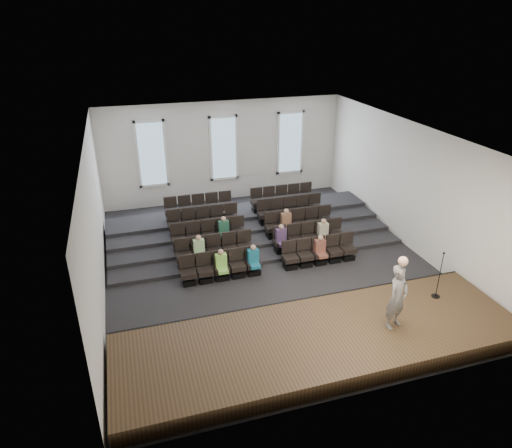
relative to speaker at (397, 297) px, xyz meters
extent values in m
plane|color=black|center=(-2.11, 5.36, -1.49)|extent=(14.00, 14.00, 0.00)
cube|color=white|center=(-2.11, 5.36, 3.52)|extent=(12.00, 14.00, 0.02)
cube|color=silver|center=(-2.11, 12.38, 1.01)|extent=(12.00, 0.04, 5.00)
cube|color=silver|center=(-2.11, -1.66, 1.01)|extent=(12.00, 0.04, 5.00)
cube|color=silver|center=(-8.13, 5.36, 1.01)|extent=(0.04, 14.00, 5.00)
cube|color=silver|center=(3.91, 5.36, 1.01)|extent=(0.04, 14.00, 5.00)
cube|color=#48331E|center=(-2.11, 0.26, -1.24)|extent=(11.80, 3.60, 0.50)
cube|color=black|center=(-2.11, 2.03, -1.24)|extent=(11.80, 0.06, 0.52)
cube|color=black|center=(-2.11, 7.69, -1.42)|extent=(11.80, 4.80, 0.15)
cube|color=black|center=(-2.11, 8.21, -1.34)|extent=(11.80, 3.75, 0.30)
cube|color=black|center=(-2.11, 8.74, -1.27)|extent=(11.80, 2.70, 0.45)
cube|color=black|center=(-2.11, 9.26, -1.19)|extent=(11.80, 1.65, 0.60)
cube|color=black|center=(-5.24, 4.76, -1.39)|extent=(0.47, 0.43, 0.20)
cube|color=black|center=(-5.24, 4.76, -1.08)|extent=(0.55, 0.50, 0.19)
cube|color=black|center=(-5.24, 4.97, -0.67)|extent=(0.55, 0.08, 0.50)
cube|color=black|center=(-4.64, 4.76, -1.39)|extent=(0.47, 0.43, 0.20)
cube|color=black|center=(-4.64, 4.76, -1.08)|extent=(0.55, 0.50, 0.19)
cube|color=black|center=(-4.64, 4.97, -0.67)|extent=(0.55, 0.08, 0.50)
cube|color=black|center=(-4.04, 4.76, -1.39)|extent=(0.47, 0.43, 0.20)
cube|color=black|center=(-4.04, 4.76, -1.08)|extent=(0.55, 0.50, 0.19)
cube|color=black|center=(-4.04, 4.97, -0.67)|extent=(0.55, 0.08, 0.50)
cube|color=black|center=(-3.44, 4.76, -1.39)|extent=(0.47, 0.43, 0.20)
cube|color=black|center=(-3.44, 4.76, -1.08)|extent=(0.55, 0.50, 0.19)
cube|color=black|center=(-3.44, 4.97, -0.67)|extent=(0.55, 0.08, 0.50)
cube|color=black|center=(-2.84, 4.76, -1.39)|extent=(0.47, 0.43, 0.20)
cube|color=black|center=(-2.84, 4.76, -1.08)|extent=(0.55, 0.50, 0.19)
cube|color=black|center=(-2.84, 4.97, -0.67)|extent=(0.55, 0.08, 0.50)
cube|color=black|center=(-1.39, 4.76, -1.39)|extent=(0.47, 0.43, 0.20)
cube|color=black|center=(-1.39, 4.76, -1.08)|extent=(0.55, 0.50, 0.19)
cube|color=black|center=(-1.39, 4.97, -0.67)|extent=(0.55, 0.08, 0.50)
cube|color=black|center=(-0.79, 4.76, -1.39)|extent=(0.47, 0.43, 0.20)
cube|color=black|center=(-0.79, 4.76, -1.08)|extent=(0.55, 0.50, 0.19)
cube|color=black|center=(-0.79, 4.97, -0.67)|extent=(0.55, 0.08, 0.50)
cube|color=black|center=(-0.19, 4.76, -1.39)|extent=(0.47, 0.43, 0.20)
cube|color=black|center=(-0.19, 4.76, -1.08)|extent=(0.55, 0.50, 0.19)
cube|color=black|center=(-0.19, 4.97, -0.67)|extent=(0.55, 0.08, 0.50)
cube|color=black|center=(0.41, 4.76, -1.39)|extent=(0.47, 0.43, 0.20)
cube|color=black|center=(0.41, 4.76, -1.08)|extent=(0.55, 0.50, 0.19)
cube|color=black|center=(0.41, 4.97, -0.67)|extent=(0.55, 0.08, 0.50)
cube|color=black|center=(1.01, 4.76, -1.39)|extent=(0.47, 0.43, 0.20)
cube|color=black|center=(1.01, 4.76, -1.08)|extent=(0.55, 0.50, 0.19)
cube|color=black|center=(1.01, 4.97, -0.67)|extent=(0.55, 0.08, 0.50)
cube|color=black|center=(-5.24, 5.81, -1.24)|extent=(0.47, 0.43, 0.20)
cube|color=black|center=(-5.24, 5.81, -0.93)|extent=(0.55, 0.50, 0.19)
cube|color=black|center=(-5.24, 6.02, -0.52)|extent=(0.55, 0.08, 0.50)
cube|color=black|center=(-4.64, 5.81, -1.24)|extent=(0.47, 0.43, 0.20)
cube|color=black|center=(-4.64, 5.81, -0.93)|extent=(0.55, 0.50, 0.19)
cube|color=black|center=(-4.64, 6.02, -0.52)|extent=(0.55, 0.08, 0.50)
cube|color=black|center=(-4.04, 5.81, -1.24)|extent=(0.47, 0.43, 0.20)
cube|color=black|center=(-4.04, 5.81, -0.93)|extent=(0.55, 0.50, 0.19)
cube|color=black|center=(-4.04, 6.02, -0.52)|extent=(0.55, 0.08, 0.50)
cube|color=black|center=(-3.44, 5.81, -1.24)|extent=(0.47, 0.43, 0.20)
cube|color=black|center=(-3.44, 5.81, -0.93)|extent=(0.55, 0.50, 0.19)
cube|color=black|center=(-3.44, 6.02, -0.52)|extent=(0.55, 0.08, 0.50)
cube|color=black|center=(-2.84, 5.81, -1.24)|extent=(0.47, 0.43, 0.20)
cube|color=black|center=(-2.84, 5.81, -0.93)|extent=(0.55, 0.50, 0.19)
cube|color=black|center=(-2.84, 6.02, -0.52)|extent=(0.55, 0.08, 0.50)
cube|color=black|center=(-1.39, 5.81, -1.24)|extent=(0.47, 0.43, 0.20)
cube|color=black|center=(-1.39, 5.81, -0.93)|extent=(0.55, 0.50, 0.19)
cube|color=black|center=(-1.39, 6.02, -0.52)|extent=(0.55, 0.08, 0.50)
cube|color=black|center=(-0.79, 5.81, -1.24)|extent=(0.47, 0.43, 0.20)
cube|color=black|center=(-0.79, 5.81, -0.93)|extent=(0.55, 0.50, 0.19)
cube|color=black|center=(-0.79, 6.02, -0.52)|extent=(0.55, 0.08, 0.50)
cube|color=black|center=(-0.19, 5.81, -1.24)|extent=(0.47, 0.43, 0.20)
cube|color=black|center=(-0.19, 5.81, -0.93)|extent=(0.55, 0.50, 0.19)
cube|color=black|center=(-0.19, 6.02, -0.52)|extent=(0.55, 0.08, 0.50)
cube|color=black|center=(0.41, 5.81, -1.24)|extent=(0.47, 0.43, 0.20)
cube|color=black|center=(0.41, 5.81, -0.93)|extent=(0.55, 0.50, 0.19)
cube|color=black|center=(0.41, 6.02, -0.52)|extent=(0.55, 0.08, 0.50)
cube|color=black|center=(1.01, 5.81, -1.24)|extent=(0.47, 0.43, 0.20)
cube|color=black|center=(1.01, 5.81, -0.93)|extent=(0.55, 0.50, 0.19)
cube|color=black|center=(1.01, 6.02, -0.52)|extent=(0.55, 0.08, 0.50)
cube|color=black|center=(-5.24, 6.86, -1.09)|extent=(0.47, 0.42, 0.20)
cube|color=black|center=(-5.24, 6.86, -0.78)|extent=(0.55, 0.50, 0.19)
cube|color=black|center=(-5.24, 7.07, -0.37)|extent=(0.55, 0.08, 0.50)
cube|color=black|center=(-4.64, 6.86, -1.09)|extent=(0.47, 0.42, 0.20)
cube|color=black|center=(-4.64, 6.86, -0.78)|extent=(0.55, 0.50, 0.19)
cube|color=black|center=(-4.64, 7.07, -0.37)|extent=(0.55, 0.08, 0.50)
cube|color=black|center=(-4.04, 6.86, -1.09)|extent=(0.47, 0.42, 0.20)
cube|color=black|center=(-4.04, 6.86, -0.78)|extent=(0.55, 0.50, 0.19)
cube|color=black|center=(-4.04, 7.07, -0.37)|extent=(0.55, 0.08, 0.50)
cube|color=black|center=(-3.44, 6.86, -1.09)|extent=(0.47, 0.42, 0.20)
cube|color=black|center=(-3.44, 6.86, -0.78)|extent=(0.55, 0.50, 0.19)
cube|color=black|center=(-3.44, 7.07, -0.37)|extent=(0.55, 0.08, 0.50)
cube|color=black|center=(-2.84, 6.86, -1.09)|extent=(0.47, 0.42, 0.20)
cube|color=black|center=(-2.84, 6.86, -0.78)|extent=(0.55, 0.50, 0.19)
cube|color=black|center=(-2.84, 7.07, -0.37)|extent=(0.55, 0.08, 0.50)
cube|color=black|center=(-1.39, 6.86, -1.09)|extent=(0.47, 0.42, 0.20)
cube|color=black|center=(-1.39, 6.86, -0.78)|extent=(0.55, 0.50, 0.19)
cube|color=black|center=(-1.39, 7.07, -0.37)|extent=(0.55, 0.08, 0.50)
cube|color=black|center=(-0.79, 6.86, -1.09)|extent=(0.47, 0.42, 0.20)
cube|color=black|center=(-0.79, 6.86, -0.78)|extent=(0.55, 0.50, 0.19)
cube|color=black|center=(-0.79, 7.07, -0.37)|extent=(0.55, 0.08, 0.50)
cube|color=black|center=(-0.19, 6.86, -1.09)|extent=(0.47, 0.42, 0.20)
cube|color=black|center=(-0.19, 6.86, -0.78)|extent=(0.55, 0.50, 0.19)
cube|color=black|center=(-0.19, 7.07, -0.37)|extent=(0.55, 0.08, 0.50)
cube|color=black|center=(0.41, 6.86, -1.09)|extent=(0.47, 0.42, 0.20)
cube|color=black|center=(0.41, 6.86, -0.78)|extent=(0.55, 0.50, 0.19)
cube|color=black|center=(0.41, 7.07, -0.37)|extent=(0.55, 0.08, 0.50)
cube|color=black|center=(1.01, 6.86, -1.09)|extent=(0.47, 0.42, 0.20)
cube|color=black|center=(1.01, 6.86, -0.78)|extent=(0.55, 0.50, 0.19)
cube|color=black|center=(1.01, 7.07, -0.37)|extent=(0.55, 0.08, 0.50)
cube|color=black|center=(-5.24, 7.91, -0.94)|extent=(0.47, 0.42, 0.20)
cube|color=black|center=(-5.24, 7.91, -0.63)|extent=(0.55, 0.50, 0.19)
cube|color=black|center=(-5.24, 8.12, -0.22)|extent=(0.55, 0.08, 0.50)
cube|color=black|center=(-4.64, 7.91, -0.94)|extent=(0.47, 0.42, 0.20)
cube|color=black|center=(-4.64, 7.91, -0.63)|extent=(0.55, 0.50, 0.19)
cube|color=black|center=(-4.64, 8.12, -0.22)|extent=(0.55, 0.08, 0.50)
cube|color=black|center=(-4.04, 7.91, -0.94)|extent=(0.47, 0.42, 0.20)
cube|color=black|center=(-4.04, 7.91, -0.63)|extent=(0.55, 0.50, 0.19)
cube|color=black|center=(-4.04, 8.12, -0.22)|extent=(0.55, 0.08, 0.50)
cube|color=black|center=(-3.44, 7.91, -0.94)|extent=(0.47, 0.42, 0.20)
cube|color=black|center=(-3.44, 7.91, -0.63)|extent=(0.55, 0.50, 0.19)
cube|color=black|center=(-3.44, 8.12, -0.22)|extent=(0.55, 0.08, 0.50)
cube|color=black|center=(-2.84, 7.91, -0.94)|extent=(0.47, 0.42, 0.20)
cube|color=black|center=(-2.84, 7.91, -0.63)|extent=(0.55, 0.50, 0.19)
cube|color=black|center=(-2.84, 8.12, -0.22)|extent=(0.55, 0.08, 0.50)
cube|color=black|center=(-1.39, 7.91, -0.94)|extent=(0.47, 0.42, 0.20)
cube|color=black|center=(-1.39, 7.91, -0.63)|extent=(0.55, 0.50, 0.19)
cube|color=black|center=(-1.39, 8.12, -0.22)|extent=(0.55, 0.08, 0.50)
cube|color=black|center=(-0.79, 7.91, -0.94)|extent=(0.47, 0.42, 0.20)
cube|color=black|center=(-0.79, 7.91, -0.63)|extent=(0.55, 0.50, 0.19)
cube|color=black|center=(-0.79, 8.12, -0.22)|extent=(0.55, 0.08, 0.50)
cube|color=black|center=(-0.19, 7.91, -0.94)|extent=(0.47, 0.42, 0.20)
cube|color=black|center=(-0.19, 7.91, -0.63)|extent=(0.55, 0.50, 0.19)
cube|color=black|center=(-0.19, 8.12, -0.22)|extent=(0.55, 0.08, 0.50)
cube|color=black|center=(0.41, 7.91, -0.94)|extent=(0.47, 0.42, 0.20)
cube|color=black|center=(0.41, 7.91, -0.63)|extent=(0.55, 0.50, 0.19)
cube|color=black|center=(0.41, 8.12, -0.22)|extent=(0.55, 0.08, 0.50)
cube|color=black|center=(1.01, 7.91, -0.94)|extent=(0.47, 0.42, 0.20)
cube|color=black|center=(1.01, 7.91, -0.63)|extent=(0.55, 0.50, 0.19)
cube|color=black|center=(1.01, 8.12, -0.22)|extent=(0.55, 0.08, 0.50)
cube|color=black|center=(-5.24, 8.96, -0.79)|extent=(0.47, 0.42, 0.20)
cube|color=black|center=(-5.24, 8.96, -0.48)|extent=(0.55, 0.50, 0.19)
cube|color=black|center=(-5.24, 9.17, -0.07)|extent=(0.55, 0.08, 0.50)
cube|color=black|center=(-4.64, 8.96, -0.79)|extent=(0.47, 0.42, 0.20)
cube|color=black|center=(-4.64, 8.96, -0.48)|extent=(0.55, 0.50, 0.19)
cube|color=black|center=(-4.64, 9.17, -0.07)|extent=(0.55, 0.08, 0.50)
cube|color=black|center=(-4.04, 8.96, -0.79)|extent=(0.47, 0.42, 0.20)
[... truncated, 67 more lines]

